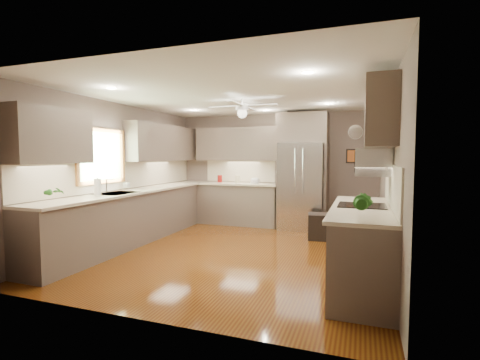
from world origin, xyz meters
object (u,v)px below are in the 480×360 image
Objects in this scene: potted_plant_right at (363,202)px; stool at (320,226)px; canister_c at (237,179)px; canister_a at (220,179)px; soap_bottle at (127,185)px; microwave at (373,162)px; refrigerator at (302,173)px; potted_plant_left at (55,192)px; bowl at (255,182)px; paper_towel at (98,187)px.

potted_plant_right is 0.69× the size of stool.
canister_a is at bearing 172.86° from canister_c.
microwave is at bearing -7.47° from soap_bottle.
canister_a is at bearing 177.15° from refrigerator.
refrigerator reaches higher than canister_a.
potted_plant_left is 1.32× the size of bowl.
potted_plant_right is 4.50m from bowl.
canister_a is 4.01m from potted_plant_left.
canister_c is 3.95m from microwave.
paper_towel is (-1.15, -3.12, 0.05)m from canister_c.
refrigerator reaches higher than canister_c.
potted_plant_left is at bearing -85.91° from soap_bottle.
stool is (2.41, -0.91, -0.78)m from canister_a.
paper_towel reaches higher than soap_bottle.
canister_a is 0.89m from bowl.
stool is (3.27, 1.36, -0.79)m from soap_bottle.
canister_c reaches higher than bowl.
soap_bottle is 0.33× the size of microwave.
canister_a is at bearing 79.45° from potted_plant_left.
soap_bottle is 4.35m from potted_plant_right.
bowl is 1.89m from stool.
paper_towel is (-1.58, -3.10, 0.11)m from bowl.
potted_plant_left reaches higher than bowl.
paper_towel reaches higher than canister_a.
bowl is at bearing 179.16° from refrigerator.
potted_plant_right reaches higher than canister_a.
soap_bottle is at bearing 99.66° from paper_towel.
canister_a is 0.62× the size of potted_plant_left.
microwave is at bearing 84.82° from potted_plant_right.
refrigerator is at bearing 107.55° from potted_plant_right.
canister_c is 1.48m from refrigerator.
canister_a reaches higher than stool.
canister_c is 0.43m from bowl.
potted_plant_left is at bearing -92.73° from paper_towel.
microwave is (2.38, -2.72, 0.51)m from bowl.
bowl is at bearing 120.36° from potted_plant_right.
bowl is (0.42, -0.02, -0.06)m from canister_c.
potted_plant_right is 0.14× the size of refrigerator.
paper_towel is (0.04, 0.76, 0.00)m from potted_plant_left.
potted_plant_left is 3.89m from potted_plant_right.
canister_a is 0.49× the size of potted_plant_right.
stool is at bearing 103.64° from potted_plant_right.
canister_a is 0.46m from canister_c.
canister_a is 0.95× the size of soap_bottle.
microwave reaches higher than canister_c.
potted_plant_right reaches higher than potted_plant_left.
paper_towel is at bearing -102.36° from canister_a.
canister_c is 0.34× the size of stool.
bowl is at bearing 151.61° from stool.
bowl is 3.48m from paper_towel.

